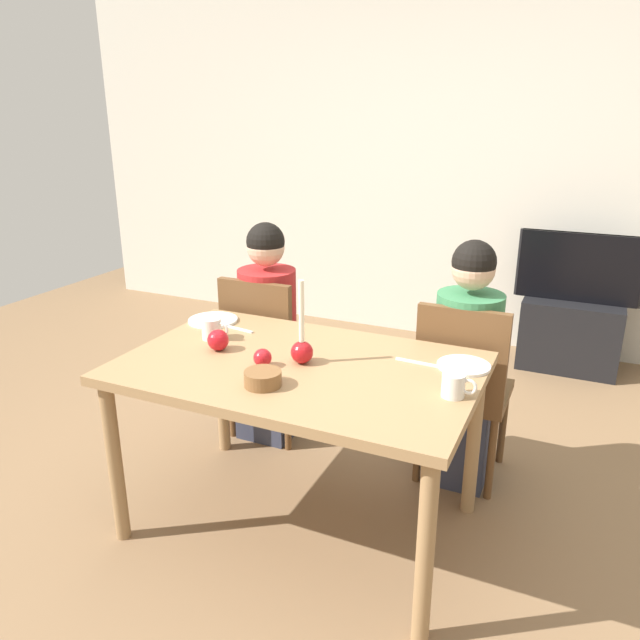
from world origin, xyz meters
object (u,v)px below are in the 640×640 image
(tv, at_px, (579,267))
(bowl_walnuts, at_px, (263,378))
(chair_right, at_px, (463,383))
(apple_by_left_plate, at_px, (263,358))
(mug_left, at_px, (212,329))
(apple_near_candle, at_px, (218,340))
(plate_right, at_px, (464,366))
(mug_right, at_px, (454,385))
(person_left_child, at_px, (268,336))
(plate_left, at_px, (213,320))
(chair_left, at_px, (266,348))
(dining_table, at_px, (299,383))
(candle_centerpiece, at_px, (302,347))
(tv_stand, at_px, (570,334))
(person_right_child, at_px, (465,369))

(tv, bearing_deg, bowl_walnuts, -110.69)
(chair_right, height_order, apple_by_left_plate, chair_right)
(mug_left, bearing_deg, apple_near_candle, -46.22)
(plate_right, height_order, apple_near_candle, apple_near_candle)
(tv, height_order, mug_right, tv)
(person_left_child, height_order, plate_left, person_left_child)
(plate_left, bearing_deg, chair_right, 15.77)
(mug_left, relative_size, apple_near_candle, 1.44)
(chair_right, relative_size, tv, 1.14)
(chair_left, relative_size, mug_left, 7.01)
(dining_table, xyz_separation_m, chair_right, (0.54, 0.61, -0.15))
(dining_table, height_order, candle_centerpiece, candle_centerpiece)
(dining_table, xyz_separation_m, plate_left, (-0.60, 0.29, 0.09))
(apple_by_left_plate, bearing_deg, bowl_walnuts, -60.11)
(chair_right, bearing_deg, plate_right, -80.10)
(plate_left, relative_size, plate_right, 1.12)
(chair_left, bearing_deg, mug_right, -29.88)
(tv_stand, bearing_deg, chair_left, -130.16)
(chair_left, height_order, person_right_child, person_right_child)
(person_right_child, distance_m, apple_near_candle, 1.14)
(dining_table, distance_m, mug_right, 0.64)
(person_left_child, distance_m, apple_near_candle, 0.70)
(plate_left, bearing_deg, person_right_child, 17.28)
(plate_right, bearing_deg, tv_stand, 80.95)
(mug_left, height_order, apple_by_left_plate, mug_left)
(person_right_child, distance_m, tv, 1.71)
(chair_left, relative_size, apple_by_left_plate, 12.48)
(apple_near_candle, relative_size, apple_by_left_plate, 1.24)
(person_right_child, distance_m, plate_right, 0.45)
(dining_table, xyz_separation_m, mug_left, (-0.47, 0.09, 0.13))
(mug_right, bearing_deg, candle_centerpiece, 175.29)
(mug_left, distance_m, bowl_walnuts, 0.55)
(chair_right, bearing_deg, candle_centerpiece, -131.64)
(dining_table, relative_size, chair_right, 1.56)
(chair_right, xyz_separation_m, bowl_walnuts, (-0.56, -0.84, 0.27))
(chair_left, distance_m, chair_right, 1.04)
(apple_near_candle, bearing_deg, dining_table, 1.47)
(chair_left, xyz_separation_m, person_right_child, (1.04, 0.03, 0.06))
(mug_right, bearing_deg, person_left_child, 148.89)
(chair_left, distance_m, mug_left, 0.59)
(tv_stand, relative_size, candle_centerpiece, 1.89)
(chair_right, relative_size, mug_left, 7.01)
(plate_left, xyz_separation_m, apple_near_candle, (0.23, -0.30, 0.04))
(chair_right, distance_m, plate_right, 0.45)
(mug_right, bearing_deg, dining_table, 176.56)
(dining_table, bearing_deg, bowl_walnuts, -97.18)
(chair_right, relative_size, apple_by_left_plate, 12.48)
(person_right_child, height_order, tv, person_right_child)
(tv, bearing_deg, person_right_child, -103.32)
(mug_left, relative_size, mug_right, 1.04)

